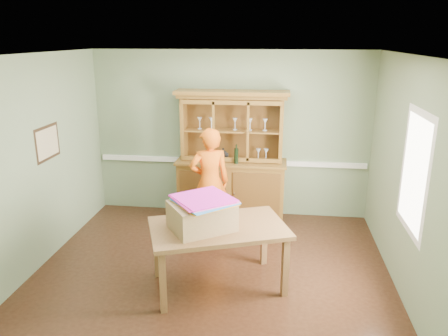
# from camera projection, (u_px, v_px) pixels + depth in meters

# --- Properties ---
(floor) EXTENTS (4.50, 4.50, 0.00)m
(floor) POSITION_uv_depth(u_px,v_px,m) (213.00, 270.00, 5.63)
(floor) COLOR #412314
(floor) RESTS_ON ground
(ceiling) EXTENTS (4.50, 4.50, 0.00)m
(ceiling) POSITION_uv_depth(u_px,v_px,m) (211.00, 54.00, 4.85)
(ceiling) COLOR white
(ceiling) RESTS_ON wall_back
(wall_back) EXTENTS (4.50, 0.00, 4.50)m
(wall_back) POSITION_uv_depth(u_px,v_px,m) (230.00, 135.00, 7.14)
(wall_back) COLOR gray
(wall_back) RESTS_ON floor
(wall_left) EXTENTS (0.00, 4.00, 4.00)m
(wall_left) POSITION_uv_depth(u_px,v_px,m) (36.00, 164.00, 5.52)
(wall_left) COLOR gray
(wall_left) RESTS_ON floor
(wall_right) EXTENTS (0.00, 4.00, 4.00)m
(wall_right) POSITION_uv_depth(u_px,v_px,m) (407.00, 178.00, 4.97)
(wall_right) COLOR gray
(wall_right) RESTS_ON floor
(wall_front) EXTENTS (4.50, 0.00, 4.50)m
(wall_front) POSITION_uv_depth(u_px,v_px,m) (172.00, 246.00, 3.34)
(wall_front) COLOR gray
(wall_front) RESTS_ON floor
(chair_rail) EXTENTS (4.41, 0.05, 0.08)m
(chair_rail) POSITION_uv_depth(u_px,v_px,m) (230.00, 161.00, 7.25)
(chair_rail) COLOR white
(chair_rail) RESTS_ON wall_back
(framed_map) EXTENTS (0.03, 0.60, 0.46)m
(framed_map) POSITION_uv_depth(u_px,v_px,m) (48.00, 143.00, 5.74)
(framed_map) COLOR #302013
(framed_map) RESTS_ON wall_left
(window_panel) EXTENTS (0.03, 0.96, 1.36)m
(window_panel) POSITION_uv_depth(u_px,v_px,m) (414.00, 173.00, 4.64)
(window_panel) COLOR white
(window_panel) RESTS_ON wall_right
(china_hutch) EXTENTS (1.78, 0.59, 2.09)m
(china_hutch) POSITION_uv_depth(u_px,v_px,m) (231.00, 175.00, 7.09)
(china_hutch) COLOR brown
(china_hutch) RESTS_ON floor
(dining_table) EXTENTS (1.79, 1.42, 0.78)m
(dining_table) POSITION_uv_depth(u_px,v_px,m) (218.00, 233.00, 5.09)
(dining_table) COLOR brown
(dining_table) RESTS_ON floor
(cardboard_box) EXTENTS (0.86, 0.82, 0.31)m
(cardboard_box) POSITION_uv_depth(u_px,v_px,m) (202.00, 216.00, 4.96)
(cardboard_box) COLOR olive
(cardboard_box) RESTS_ON dining_table
(kite_stack) EXTENTS (0.82, 0.82, 0.05)m
(kite_stack) POSITION_uv_depth(u_px,v_px,m) (203.00, 201.00, 4.92)
(kite_stack) COLOR orange
(kite_stack) RESTS_ON cardboard_box
(person) EXTENTS (0.69, 0.56, 1.64)m
(person) POSITION_uv_depth(u_px,v_px,m) (210.00, 182.00, 6.46)
(person) COLOR orange
(person) RESTS_ON floor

